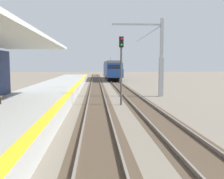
{
  "coord_description": "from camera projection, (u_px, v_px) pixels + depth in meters",
  "views": [
    {
      "loc": [
        1.78,
        -1.9,
        3.09
      ],
      "look_at": [
        2.45,
        8.13,
        2.1
      ],
      "focal_mm": 40.53,
      "sensor_mm": 36.0,
      "label": 1
    }
  ],
  "objects": [
    {
      "name": "station_platform",
      "position": [
        35.0,
        102.0,
        17.75
      ],
      "size": [
        5.0,
        80.0,
        0.91
      ],
      "color": "#A8A8A3",
      "rests_on": "ground"
    },
    {
      "name": "track_pair_middle",
      "position": [
        135.0,
        99.0,
        22.28
      ],
      "size": [
        2.34,
        120.0,
        0.16
      ],
      "color": "#4C3D2D",
      "rests_on": "ground"
    },
    {
      "name": "catenary_pylon_far_side",
      "position": [
        158.0,
        59.0,
        24.39
      ],
      "size": [
        5.0,
        0.4,
        7.5
      ],
      "color": "#9EA3A8",
      "rests_on": "ground"
    },
    {
      "name": "approaching_train",
      "position": [
        112.0,
        69.0,
        53.79
      ],
      "size": [
        2.93,
        19.6,
        4.76
      ],
      "color": "navy",
      "rests_on": "ground"
    },
    {
      "name": "track_pair_nearest_platform",
      "position": [
        97.0,
        100.0,
        22.05
      ],
      "size": [
        2.34,
        120.0,
        0.16
      ],
      "color": "#4C3D2D",
      "rests_on": "ground"
    },
    {
      "name": "rail_signal_post",
      "position": [
        121.0,
        63.0,
        19.22
      ],
      "size": [
        0.32,
        0.34,
        5.2
      ],
      "color": "#4C4C4C",
      "rests_on": "ground"
    }
  ]
}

